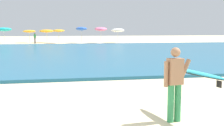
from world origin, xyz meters
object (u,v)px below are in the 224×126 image
Objects in this scene: beach_umbrella_2 at (4,29)px; beach_umbrella_7 at (101,29)px; beach_umbrella_8 at (118,30)px; beachgoer_near_row_left at (35,38)px; surfer_with_board at (183,78)px; beach_umbrella_4 at (47,31)px; beach_umbrella_5 at (59,31)px; beach_umbrella_3 at (29,31)px; beach_umbrella_6 at (81,29)px.

beach_umbrella_7 is at bearing -8.85° from beach_umbrella_2.
beach_umbrella_8 is 12.43m from beachgoer_near_row_left.
surfer_with_board is 40.81m from beach_umbrella_2.
beach_umbrella_5 is (1.81, -2.61, 0.07)m from beach_umbrella_4.
beach_umbrella_8 is at bearing 2.44° from beach_umbrella_7.
beach_umbrella_4 is 0.92× the size of beach_umbrella_7.
beach_umbrella_2 reaches higher than beach_umbrella_5.
beach_umbrella_2 is at bearing -177.09° from beach_umbrella_4.
beach_umbrella_2 reaches higher than beach_umbrella_3.
beach_umbrella_6 is at bearing 11.91° from beach_umbrella_5.
beach_umbrella_8 is (13.37, -2.35, 0.16)m from beach_umbrella_3.
beach_umbrella_3 is 0.86× the size of beach_umbrella_4.
beach_umbrella_2 is 6.28m from beach_umbrella_4.
beach_umbrella_7 is (10.71, -2.46, 0.34)m from beach_umbrella_3.
beach_umbrella_7 is 9.81m from beachgoer_near_row_left.
beach_umbrella_8 is (2.65, 0.11, -0.18)m from beach_umbrella_7.
beach_umbrella_3 is at bearing 150.35° from beach_umbrella_5.
beach_umbrella_3 reaches higher than beachgoer_near_row_left.
beachgoer_near_row_left is (-6.85, -0.40, -1.31)m from beach_umbrella_6.
beach_umbrella_7 reaches higher than beach_umbrella_2.
beach_umbrella_4 is at bearing 124.76° from beach_umbrella_5.
surfer_with_board is 0.95× the size of beach_umbrella_6.
surfer_with_board is at bearing -74.54° from beach_umbrella_2.
beach_umbrella_7 reaches higher than beach_umbrella_4.
surfer_with_board is 39.92m from beach_umbrella_4.
beach_umbrella_5 is 0.86× the size of beach_umbrella_6.
surfer_with_board is 37.87m from beachgoer_near_row_left.
beach_umbrella_3 is at bearing 167.05° from beach_umbrella_6.
surfer_with_board is 37.77m from beach_umbrella_6.
beach_umbrella_2 is at bearing 105.46° from surfer_with_board.
beach_umbrella_8 is at bearing 1.10° from beach_umbrella_5.
beach_umbrella_2 is 5.18m from beachgoer_near_row_left.
beach_umbrella_8 is at bearing -5.65° from beach_umbrella_6.
beach_umbrella_8 is at bearing -12.80° from beach_umbrella_4.
beach_umbrella_6 is 1.55× the size of beachgoer_near_row_left.
beach_umbrella_2 is 1.05× the size of beach_umbrella_4.
beach_umbrella_7 is 2.66m from beach_umbrella_8.
beach_umbrella_4 is 5.57m from beach_umbrella_6.
beach_umbrella_8 reaches higher than beach_umbrella_5.
beach_umbrella_4 is at bearing 96.64° from surfer_with_board.
beachgoer_near_row_left is (-6.24, 37.35, -0.18)m from surfer_with_board.
beach_umbrella_7 is at bearing 0.54° from beach_umbrella_5.
beach_umbrella_8 is (10.75, -2.44, 0.12)m from beach_umbrella_4.
beachgoer_near_row_left is (-12.38, 0.15, -1.08)m from beach_umbrella_8.
surfer_with_board is 0.94× the size of beach_umbrella_7.
beach_umbrella_5 reaches higher than surfer_with_board.
beach_umbrella_5 is at bearing -168.09° from beach_umbrella_6.
beach_umbrella_3 is at bearing -177.95° from beach_umbrella_4.
beach_umbrella_5 is (8.08, -2.30, -0.19)m from beach_umbrella_2.
beachgoer_near_row_left is (-3.44, 0.32, -1.02)m from beach_umbrella_5.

